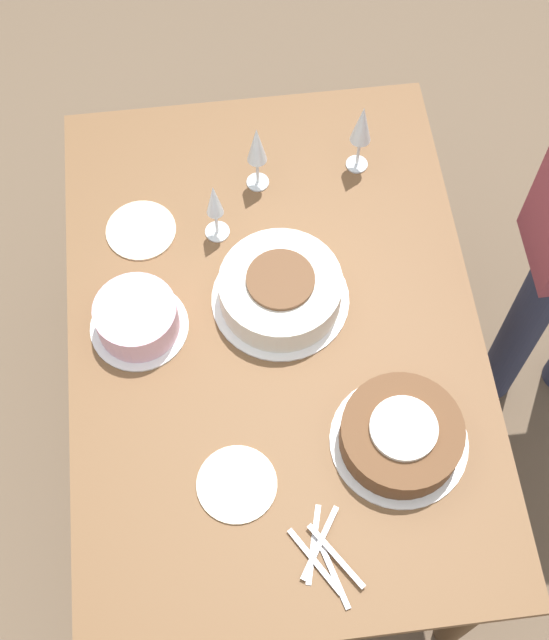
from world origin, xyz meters
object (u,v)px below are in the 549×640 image
(cake_center_white, at_px, (280,290))
(cake_back_decorated, at_px, (137,318))
(wine_glass_near, at_px, (257,147))
(wine_glass_far, at_px, (214,203))
(cake_front_chocolate, at_px, (401,436))
(wine_glass_extra, at_px, (362,126))

(cake_center_white, xyz_separation_m, cake_back_decorated, (-0.03, 0.34, -0.00))
(wine_glass_near, distance_m, wine_glass_far, 0.18)
(cake_front_chocolate, bearing_deg, cake_center_white, 29.22)
(cake_center_white, relative_size, cake_back_decorated, 1.42)
(cake_center_white, distance_m, cake_back_decorated, 0.34)
(wine_glass_far, bearing_deg, cake_center_white, -147.54)
(cake_front_chocolate, bearing_deg, wine_glass_far, 30.38)
(cake_front_chocolate, distance_m, wine_glass_far, 0.70)
(cake_center_white, distance_m, cake_front_chocolate, 0.45)
(cake_front_chocolate, distance_m, wine_glass_near, 0.78)
(cake_front_chocolate, relative_size, wine_glass_far, 1.60)
(wine_glass_extra, bearing_deg, cake_back_decorated, 124.77)
(cake_center_white, bearing_deg, cake_front_chocolate, -150.78)
(cake_front_chocolate, relative_size, cake_back_decorated, 1.32)
(wine_glass_near, bearing_deg, cake_center_white, -177.40)
(wine_glass_near, height_order, wine_glass_extra, wine_glass_extra)
(wine_glass_extra, bearing_deg, wine_glass_near, 95.62)
(cake_front_chocolate, height_order, wine_glass_far, wine_glass_far)
(cake_front_chocolate, height_order, wine_glass_extra, wine_glass_extra)
(cake_front_chocolate, relative_size, wine_glass_extra, 1.38)
(cake_back_decorated, relative_size, wine_glass_extra, 1.04)
(wine_glass_near, xyz_separation_m, wine_glass_far, (-0.14, 0.12, -0.02))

